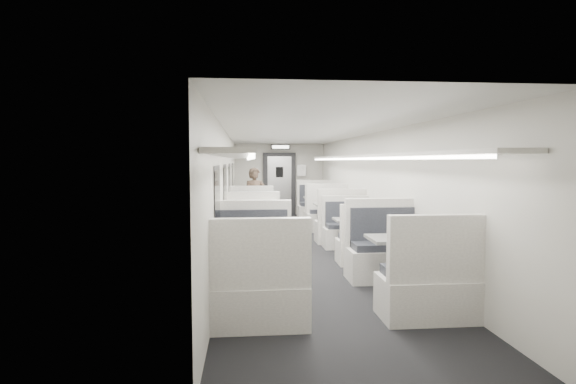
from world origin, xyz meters
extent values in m
cube|color=black|center=(0.00, 0.00, -0.06)|extent=(3.00, 12.00, 0.12)
cube|color=silver|center=(0.00, 0.00, 2.46)|extent=(3.00, 12.00, 0.12)
cube|color=#B8B6AC|center=(0.00, 6.06, 1.20)|extent=(3.00, 0.12, 2.40)
cube|color=#B8B6AC|center=(0.00, -6.06, 1.20)|extent=(3.00, 0.12, 2.40)
cube|color=#B8B6AC|center=(-1.56, 0.00, 1.20)|extent=(0.12, 12.00, 2.40)
cube|color=#B8B6AC|center=(1.56, 0.00, 1.20)|extent=(0.12, 12.00, 2.40)
cube|color=#B0ACA5|center=(-1.00, 2.38, 0.21)|extent=(0.97, 0.54, 0.41)
cube|color=black|center=(-1.00, 2.41, 0.46)|extent=(0.86, 0.43, 0.09)
cube|color=#B0ACA5|center=(-1.00, 2.19, 0.73)|extent=(0.97, 0.11, 0.64)
cube|color=#B0ACA5|center=(-1.00, 3.81, 0.21)|extent=(0.97, 0.54, 0.41)
cube|color=black|center=(-1.00, 3.79, 0.46)|extent=(0.86, 0.43, 0.09)
cube|color=#B0ACA5|center=(-1.00, 4.01, 0.73)|extent=(0.97, 0.11, 0.64)
cylinder|color=#ADAEB0|center=(-1.00, 3.10, 0.32)|extent=(0.09, 0.09, 0.63)
cylinder|color=#ADAEB0|center=(-1.00, 3.10, 0.01)|extent=(0.33, 0.33, 0.03)
cube|color=gray|center=(-1.00, 3.10, 0.67)|extent=(0.81, 0.55, 0.04)
cube|color=#B0ACA5|center=(-1.00, 0.11, 0.24)|extent=(1.11, 0.62, 0.47)
cube|color=black|center=(-1.00, 0.14, 0.53)|extent=(0.99, 0.49, 0.11)
cube|color=#B0ACA5|center=(-1.00, -0.12, 0.84)|extent=(1.11, 0.13, 0.74)
cube|color=#B0ACA5|center=(-1.00, 1.75, 0.24)|extent=(1.11, 0.62, 0.47)
cube|color=black|center=(-1.00, 1.71, 0.53)|extent=(0.99, 0.49, 0.11)
cube|color=#B0ACA5|center=(-1.00, 1.97, 0.84)|extent=(1.11, 0.13, 0.74)
cylinder|color=#ADAEB0|center=(-1.00, 0.93, 0.36)|extent=(0.11, 0.11, 0.73)
cylinder|color=#ADAEB0|center=(-1.00, 0.93, 0.02)|extent=(0.38, 0.38, 0.03)
cube|color=gray|center=(-1.00, 0.93, 0.77)|extent=(0.92, 0.63, 0.04)
cube|color=#B0ACA5|center=(-1.00, -1.87, 0.21)|extent=(0.98, 0.54, 0.42)
cube|color=black|center=(-1.00, -1.85, 0.46)|extent=(0.87, 0.43, 0.09)
cube|color=#B0ACA5|center=(-1.00, -2.07, 0.74)|extent=(0.98, 0.11, 0.65)
cube|color=#B0ACA5|center=(-1.00, -0.43, 0.21)|extent=(0.98, 0.54, 0.42)
cube|color=black|center=(-1.00, -0.46, 0.46)|extent=(0.87, 0.43, 0.09)
cube|color=#B0ACA5|center=(-1.00, -0.23, 0.74)|extent=(0.98, 0.11, 0.65)
cylinder|color=#ADAEB0|center=(-1.00, -1.15, 0.32)|extent=(0.09, 0.09, 0.64)
cylinder|color=#ADAEB0|center=(-1.00, -1.15, 0.01)|extent=(0.33, 0.33, 0.03)
cube|color=gray|center=(-1.00, -1.15, 0.67)|extent=(0.81, 0.55, 0.04)
cube|color=#B0ACA5|center=(-1.00, -4.26, 0.24)|extent=(1.14, 0.63, 0.48)
cube|color=black|center=(-1.00, -4.23, 0.54)|extent=(1.01, 0.50, 0.11)
cube|color=#B0ACA5|center=(-1.00, -4.49, 0.86)|extent=(1.14, 0.13, 0.75)
cube|color=#B0ACA5|center=(-1.00, -2.59, 0.24)|extent=(1.14, 0.63, 0.48)
cube|color=black|center=(-1.00, -2.62, 0.54)|extent=(1.01, 0.50, 0.11)
cube|color=#B0ACA5|center=(-1.00, -2.36, 0.86)|extent=(1.14, 0.13, 0.75)
cylinder|color=#ADAEB0|center=(-1.00, -3.42, 0.37)|extent=(0.11, 0.11, 0.74)
cylinder|color=#ADAEB0|center=(-1.00, -3.42, 0.02)|extent=(0.39, 0.39, 0.03)
cube|color=gray|center=(-1.00, -3.42, 0.78)|extent=(0.94, 0.64, 0.04)
cube|color=#B0ACA5|center=(1.00, 2.48, 0.24)|extent=(1.14, 0.64, 0.48)
cube|color=black|center=(1.00, 2.51, 0.54)|extent=(1.01, 0.51, 0.11)
cube|color=#B0ACA5|center=(1.00, 2.25, 0.86)|extent=(1.14, 0.13, 0.75)
cube|color=#B0ACA5|center=(1.00, 4.16, 0.24)|extent=(1.14, 0.64, 0.48)
cube|color=black|center=(1.00, 4.13, 0.54)|extent=(1.01, 0.51, 0.11)
cube|color=#B0ACA5|center=(1.00, 4.39, 0.86)|extent=(1.14, 0.13, 0.75)
cylinder|color=#ADAEB0|center=(1.00, 3.32, 0.37)|extent=(0.11, 0.11, 0.74)
cylinder|color=#ADAEB0|center=(1.00, 3.32, 0.02)|extent=(0.39, 0.39, 0.03)
cube|color=gray|center=(1.00, 3.32, 0.79)|extent=(0.95, 0.65, 0.04)
cube|color=#B0ACA5|center=(1.00, 0.69, 0.24)|extent=(1.12, 0.62, 0.48)
cube|color=black|center=(1.00, 0.72, 0.53)|extent=(1.00, 0.50, 0.11)
cube|color=#B0ACA5|center=(1.00, 0.46, 0.85)|extent=(1.12, 0.13, 0.74)
cube|color=#B0ACA5|center=(1.00, 2.34, 0.24)|extent=(1.12, 0.62, 0.48)
cube|color=black|center=(1.00, 2.31, 0.53)|extent=(1.00, 0.50, 0.11)
cube|color=#B0ACA5|center=(1.00, 2.57, 0.85)|extent=(1.12, 0.13, 0.74)
cylinder|color=#ADAEB0|center=(1.00, 1.52, 0.37)|extent=(0.11, 0.11, 0.73)
cylinder|color=#ADAEB0|center=(1.00, 1.52, 0.02)|extent=(0.38, 0.38, 0.03)
cube|color=gray|center=(1.00, 1.52, 0.77)|extent=(0.93, 0.64, 0.04)
cube|color=#B0ACA5|center=(1.00, -1.41, 0.21)|extent=(1.00, 0.56, 0.42)
cube|color=black|center=(1.00, -1.38, 0.47)|extent=(0.89, 0.44, 0.09)
cube|color=#B0ACA5|center=(1.00, -1.61, 0.75)|extent=(1.00, 0.11, 0.66)
cube|color=#B0ACA5|center=(1.00, 0.06, 0.21)|extent=(1.00, 0.56, 0.42)
cube|color=black|center=(1.00, 0.03, 0.47)|extent=(0.89, 0.44, 0.09)
cube|color=#B0ACA5|center=(1.00, 0.26, 0.75)|extent=(1.00, 0.11, 0.66)
cylinder|color=#ADAEB0|center=(1.00, -0.67, 0.33)|extent=(0.09, 0.09, 0.65)
cylinder|color=#ADAEB0|center=(1.00, -0.67, 0.01)|extent=(0.34, 0.34, 0.03)
cube|color=gray|center=(1.00, -0.67, 0.69)|extent=(0.83, 0.57, 0.04)
cube|color=#B0ACA5|center=(1.00, -4.22, 0.24)|extent=(1.14, 0.64, 0.49)
cube|color=black|center=(1.00, -4.19, 0.54)|extent=(1.01, 0.51, 0.11)
cube|color=#B0ACA5|center=(1.00, -4.45, 0.86)|extent=(1.14, 0.13, 0.76)
cube|color=#B0ACA5|center=(1.00, -2.54, 0.24)|extent=(1.14, 0.64, 0.49)
cube|color=black|center=(1.00, -2.57, 0.54)|extent=(1.01, 0.51, 0.11)
cube|color=#B0ACA5|center=(1.00, -2.30, 0.86)|extent=(1.14, 0.13, 0.76)
cylinder|color=#ADAEB0|center=(1.00, -3.38, 0.37)|extent=(0.11, 0.11, 0.74)
cylinder|color=#ADAEB0|center=(1.00, -3.38, 0.02)|extent=(0.39, 0.39, 0.03)
cube|color=gray|center=(1.00, -3.38, 0.79)|extent=(0.95, 0.65, 0.04)
imported|color=black|center=(-0.89, 2.58, 0.83)|extent=(0.64, 0.46, 1.65)
cube|color=black|center=(-1.49, 3.40, 1.35)|extent=(0.02, 1.18, 0.84)
cube|color=black|center=(-1.49, 1.20, 1.35)|extent=(0.02, 1.18, 0.84)
cube|color=black|center=(-1.49, -1.00, 1.35)|extent=(0.02, 1.18, 0.84)
cube|color=black|center=(-1.49, -3.20, 1.35)|extent=(0.02, 1.18, 0.84)
cube|color=#B0ACA5|center=(-1.26, -0.30, 1.92)|extent=(0.46, 10.40, 0.05)
cube|color=white|center=(-1.06, -0.30, 1.87)|extent=(0.05, 10.20, 0.04)
cube|color=#B0ACA5|center=(1.26, -0.30, 1.92)|extent=(0.46, 10.40, 0.05)
cube|color=white|center=(1.06, -0.30, 1.87)|extent=(0.05, 10.20, 0.04)
cube|color=black|center=(0.00, 5.94, 1.05)|extent=(1.10, 0.10, 2.10)
cube|color=#ADAEB0|center=(0.00, 5.91, 1.00)|extent=(0.80, 0.05, 1.95)
cube|color=black|center=(0.00, 5.87, 1.45)|extent=(0.25, 0.02, 0.35)
cube|color=black|center=(0.00, 5.45, 2.28)|extent=(0.62, 0.10, 0.16)
cube|color=white|center=(0.00, 5.39, 2.28)|extent=(0.54, 0.02, 0.10)
cube|color=white|center=(0.75, 5.92, 1.50)|extent=(0.32, 0.02, 0.40)
camera|label=1|loc=(-1.11, -9.17, 1.83)|focal=28.00mm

